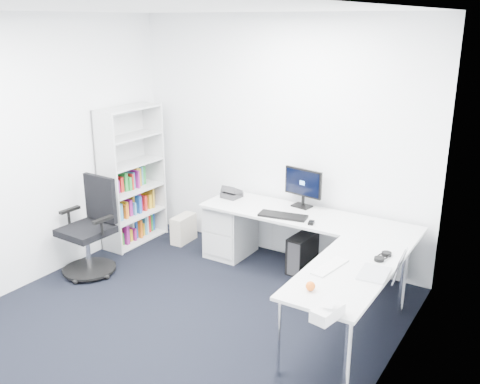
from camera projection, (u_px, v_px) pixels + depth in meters
The scene contains 21 objects.
ground at pixel (162, 335), 4.66m from camera, with size 4.20×4.20×0.00m, color black.
ceiling at pixel (145, 8), 3.83m from camera, with size 4.20×4.20×0.00m, color white.
wall_back at pixel (278, 140), 5.94m from camera, with size 3.60×0.02×2.70m, color white.
wall_left at pixel (11, 158), 5.16m from camera, with size 0.02×4.20×2.70m, color white.
wall_right at pixel (375, 233), 3.34m from camera, with size 0.02×4.20×2.70m, color white.
l_desk at pixel (292, 256), 5.41m from camera, with size 2.32×1.30×0.68m, color silver, non-canonical shape.
drawer_pedestal at pixel (231, 227), 6.19m from camera, with size 0.43×0.54×0.67m, color silver.
bookshelf at pixel (132, 176), 6.40m from camera, with size 0.32×0.83×1.67m, color silver, non-canonical shape.
task_chair at pixel (86, 228), 5.64m from camera, with size 0.58×0.58×1.04m, color black, non-canonical shape.
black_pc_tower at pixel (302, 253), 5.81m from camera, with size 0.19×0.42×0.41m, color black.
beige_pc_tower at pixel (184, 229), 6.58m from camera, with size 0.16×0.35×0.33m, color beige.
power_strip at pixel (335, 272), 5.77m from camera, with size 0.38×0.07×0.04m, color silver.
monitor at pixel (303, 188), 5.76m from camera, with size 0.46×0.15×0.44m, color black, non-canonical shape.
black_keyboard at pixel (283, 216), 5.53m from camera, with size 0.50×0.18×0.02m, color black.
mouse at pixel (311, 223), 5.33m from camera, with size 0.05×0.09×0.03m, color black.
desk_phone at pixel (232, 192), 6.11m from camera, with size 0.19×0.19×0.14m, color #2E2E31, non-canonical shape.
laptop at pixel (375, 261), 4.24m from camera, with size 0.32×0.31×0.23m, color silver, non-canonical shape.
white_keyboard at pixel (330, 267), 4.40m from camera, with size 0.12×0.42×0.01m, color silver.
headphones at pixel (383, 255), 4.56m from camera, with size 0.13×0.21×0.05m, color black, non-canonical shape.
orange_fruit at pixel (310, 286), 4.01m from camera, with size 0.07×0.07×0.07m, color orange.
tissue_box at pixel (327, 313), 3.64m from camera, with size 0.13×0.25×0.09m, color silver.
Camera 1 is at (2.73, -3.08, 2.62)m, focal length 40.00 mm.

